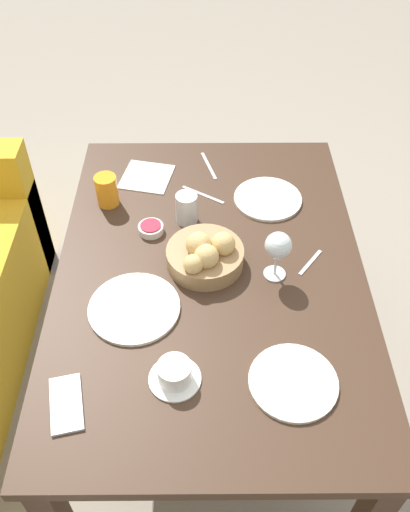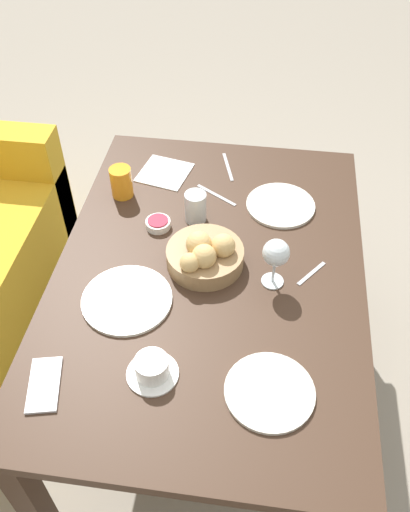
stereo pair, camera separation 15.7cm
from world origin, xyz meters
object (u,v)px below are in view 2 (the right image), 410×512
coffee_cup (152,368)px  knife_silver (227,167)px  plate_near_left (270,392)px  bread_basket (205,255)px  wine_glass (276,254)px  plate_near_right (281,205)px  napkin (165,172)px  cell_phone (44,385)px  water_tumbler (196,207)px  plate_far_center (127,300)px  spoon_coffee (311,273)px  jam_bowl_berry (158,223)px  juice_glass (121,182)px  fork_silver (216,195)px

coffee_cup → knife_silver: (0.87, -0.09, -0.02)m
plate_near_left → knife_silver: (0.88, 0.20, -0.00)m
plate_near_left → coffee_cup: size_ratio=1.68×
bread_basket → wine_glass: wine_glass is taller
plate_near_right → wine_glass: 0.35m
plate_near_right → coffee_cup: coffee_cup is taller
wine_glass → napkin: size_ratio=0.80×
cell_phone → water_tumbler: bearing=-22.9°
coffee_cup → knife_silver: coffee_cup is taller
plate_far_center → spoon_coffee: (0.17, -0.51, -0.00)m
bread_basket → jam_bowl_berry: bread_basket is taller
plate_near_right → spoon_coffee: plate_near_right is taller
juice_glass → spoon_coffee: bearing=-113.8°
jam_bowl_berry → plate_near_right: bearing=-68.2°
juice_glass → napkin: juice_glass is taller
plate_far_center → spoon_coffee: bearing=-71.2°
plate_near_right → spoon_coffee: 0.31m
bread_basket → water_tumbler: 0.20m
jam_bowl_berry → fork_silver: size_ratio=0.55×
plate_far_center → coffee_cup: size_ratio=1.93×
coffee_cup → jam_bowl_berry: bearing=9.8°
napkin → coffee_cup: bearing=-171.2°
wine_glass → coffee_cup: bearing=141.3°
wine_glass → plate_near_left: bearing=-178.2°
jam_bowl_berry → plate_far_center: bearing=175.2°
water_tumbler → knife_silver: bearing=-13.6°
plate_near_right → napkin: bearing=73.0°
napkin → cell_phone: cell_phone is taller
bread_basket → juice_glass: (0.28, 0.32, 0.01)m
jam_bowl_berry → napkin: size_ratio=0.40×
plate_near_right → plate_far_center: same height
coffee_cup → napkin: size_ratio=0.66×
coffee_cup → cell_phone: bearing=104.7°
plate_near_left → juice_glass: bearing=37.8°
jam_bowl_berry → knife_silver: size_ratio=0.49×
bread_basket → knife_silver: bread_basket is taller
plate_far_center → juice_glass: juice_glass is taller
plate_near_left → water_tumbler: size_ratio=2.17×
jam_bowl_berry → wine_glass: bearing=-116.5°
knife_silver → cell_phone: cell_phone is taller
bread_basket → fork_silver: 0.33m
jam_bowl_berry → fork_silver: jam_bowl_berry is taller
juice_glass → knife_silver: 0.39m
fork_silver → cell_phone: 0.84m
napkin → bread_basket: bearing=-154.4°
plate_near_right → knife_silver: plate_near_right is taller
bread_basket → cell_phone: size_ratio=1.39×
juice_glass → water_tumbler: juice_glass is taller
plate_near_left → wine_glass: 0.37m
wine_glass → plate_far_center: bearing=107.6°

